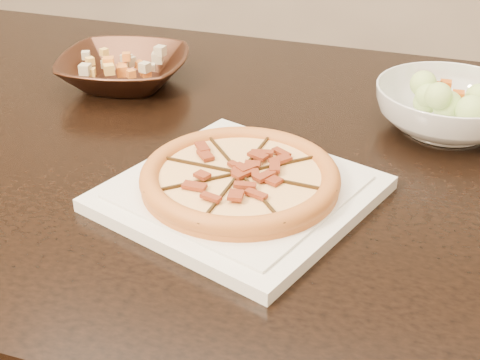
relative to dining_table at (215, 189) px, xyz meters
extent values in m
cube|color=black|center=(0.00, 0.00, 0.07)|extent=(1.57, 1.05, 0.04)
cylinder|color=black|center=(-0.69, 0.41, -0.30)|extent=(0.07, 0.07, 0.71)
cube|color=silver|center=(0.09, -0.16, 0.10)|extent=(0.39, 0.39, 0.02)
cube|color=silver|center=(0.09, -0.16, 0.11)|extent=(0.34, 0.34, 0.00)
cylinder|color=#C35B27|center=(0.09, -0.16, 0.12)|extent=(0.26, 0.26, 0.01)
torus|color=#C35B27|center=(0.09, -0.16, 0.13)|extent=(0.26, 0.26, 0.03)
cylinder|color=#DAC382|center=(0.09, -0.16, 0.13)|extent=(0.21, 0.21, 0.01)
cube|color=black|center=(0.09, -0.16, 0.13)|extent=(0.03, 0.26, 0.01)
cube|color=black|center=(0.09, -0.16, 0.13)|extent=(0.17, 0.20, 0.01)
cube|color=black|center=(0.09, -0.16, 0.13)|extent=(0.26, 0.03, 0.01)
cube|color=black|center=(0.09, -0.16, 0.13)|extent=(0.20, 0.17, 0.01)
cube|color=maroon|center=(0.11, -0.16, 0.13)|extent=(0.03, 0.02, 0.00)
cube|color=maroon|center=(0.13, -0.15, 0.13)|extent=(0.03, 0.02, 0.00)
cube|color=maroon|center=(0.15, -0.13, 0.13)|extent=(0.03, 0.02, 0.00)
cube|color=maroon|center=(0.11, -0.14, 0.13)|extent=(0.03, 0.03, 0.00)
cube|color=maroon|center=(0.11, -0.12, 0.13)|extent=(0.02, 0.03, 0.00)
cube|color=maroon|center=(0.11, -0.09, 0.13)|extent=(0.02, 0.03, 0.00)
cube|color=maroon|center=(0.09, -0.12, 0.13)|extent=(0.01, 0.02, 0.00)
cube|color=maroon|center=(0.07, -0.10, 0.13)|extent=(0.02, 0.03, 0.00)
cube|color=maroon|center=(0.05, -0.09, 0.13)|extent=(0.02, 0.03, 0.00)
cube|color=maroon|center=(0.06, -0.13, 0.13)|extent=(0.03, 0.03, 0.00)
cube|color=maroon|center=(0.03, -0.13, 0.13)|extent=(0.03, 0.02, 0.00)
cube|color=maroon|center=(0.06, -0.15, 0.13)|extent=(0.03, 0.02, 0.00)
cube|color=maroon|center=(0.04, -0.16, 0.13)|extent=(0.02, 0.01, 0.00)
cube|color=maroon|center=(0.02, -0.18, 0.13)|extent=(0.03, 0.02, 0.00)
cube|color=maroon|center=(0.06, -0.17, 0.13)|extent=(0.03, 0.02, 0.00)
cube|color=maroon|center=(0.05, -0.20, 0.13)|extent=(0.03, 0.03, 0.00)
cube|color=maroon|center=(0.05, -0.23, 0.13)|extent=(0.02, 0.03, 0.00)
cube|color=maroon|center=(0.08, -0.19, 0.13)|extent=(0.02, 0.03, 0.00)
cube|color=maroon|center=(0.09, -0.22, 0.13)|extent=(0.02, 0.03, 0.00)
cube|color=maroon|center=(0.10, -0.18, 0.13)|extent=(0.02, 0.03, 0.00)
cube|color=maroon|center=(0.11, -0.19, 0.13)|extent=(0.03, 0.03, 0.00)
cube|color=maroon|center=(0.14, -0.20, 0.13)|extent=(0.03, 0.03, 0.00)
cube|color=maroon|center=(0.11, -0.17, 0.13)|extent=(0.03, 0.02, 0.00)
imported|color=#422519|center=(-0.23, 0.17, 0.12)|extent=(0.26, 0.26, 0.06)
cube|color=tan|center=(-0.23, 0.17, 0.16)|extent=(0.03, 0.03, 0.03)
cube|color=orange|center=(-0.21, 0.17, 0.16)|extent=(0.03, 0.03, 0.03)
cube|color=gold|center=(-0.20, 0.19, 0.16)|extent=(0.03, 0.03, 0.03)
cube|color=tan|center=(-0.20, 0.20, 0.16)|extent=(0.03, 0.03, 0.03)
cube|color=orange|center=(-0.22, 0.18, 0.16)|extent=(0.03, 0.03, 0.03)
cube|color=gold|center=(-0.22, 0.19, 0.16)|extent=(0.03, 0.03, 0.03)
cube|color=tan|center=(-0.23, 0.21, 0.16)|extent=(0.03, 0.03, 0.03)
cube|color=orange|center=(-0.23, 0.17, 0.16)|extent=(0.03, 0.03, 0.03)
cube|color=gold|center=(-0.24, 0.18, 0.16)|extent=(0.03, 0.03, 0.03)
cube|color=tan|center=(-0.25, 0.18, 0.16)|extent=(0.03, 0.03, 0.03)
cube|color=orange|center=(-0.27, 0.17, 0.16)|extent=(0.03, 0.03, 0.03)
cube|color=gold|center=(-0.24, 0.17, 0.16)|extent=(0.03, 0.03, 0.03)
cube|color=tan|center=(-0.25, 0.16, 0.16)|extent=(0.03, 0.03, 0.03)
cube|color=orange|center=(-0.26, 0.14, 0.16)|extent=(0.03, 0.03, 0.03)
cube|color=gold|center=(-0.23, 0.16, 0.16)|extent=(0.03, 0.03, 0.03)
cube|color=tan|center=(-0.23, 0.15, 0.16)|extent=(0.03, 0.03, 0.03)
cube|color=orange|center=(-0.22, 0.13, 0.16)|extent=(0.03, 0.03, 0.03)
cube|color=gold|center=(-0.21, 0.12, 0.16)|extent=(0.03, 0.03, 0.03)
cube|color=tan|center=(-0.22, 0.16, 0.16)|extent=(0.03, 0.03, 0.03)
cube|color=orange|center=(-0.20, 0.15, 0.16)|extent=(0.03, 0.03, 0.03)
cube|color=gold|center=(-0.18, 0.16, 0.16)|extent=(0.03, 0.03, 0.03)
imported|color=silver|center=(0.34, 0.14, 0.13)|extent=(0.30, 0.30, 0.07)
sphere|color=#BAD071|center=(0.34, 0.14, 0.18)|extent=(0.04, 0.04, 0.04)
sphere|color=#BAD071|center=(0.36, 0.15, 0.18)|extent=(0.04, 0.04, 0.04)
sphere|color=#BAD071|center=(0.35, 0.18, 0.18)|extent=(0.04, 0.04, 0.04)
sphere|color=#BAD071|center=(0.34, 0.15, 0.18)|extent=(0.04, 0.04, 0.04)
sphere|color=#BAD071|center=(0.31, 0.15, 0.18)|extent=(0.04, 0.04, 0.04)
sphere|color=#BAD071|center=(0.34, 0.14, 0.18)|extent=(0.04, 0.04, 0.04)
sphere|color=#BAD071|center=(0.33, 0.12, 0.18)|extent=(0.04, 0.04, 0.04)
sphere|color=#BAD071|center=(0.35, 0.09, 0.18)|extent=(0.04, 0.04, 0.04)
sphere|color=#BAD071|center=(0.35, 0.13, 0.18)|extent=(0.04, 0.04, 0.04)
cube|color=#C04F11|center=(0.37, 0.16, 0.17)|extent=(0.02, 0.02, 0.01)
cube|color=#C04F11|center=(0.32, 0.16, 0.17)|extent=(0.02, 0.02, 0.01)
cube|color=#C04F11|center=(0.32, 0.12, 0.17)|extent=(0.02, 0.02, 0.01)
cube|color=#C04F11|center=(0.37, 0.11, 0.17)|extent=(0.02, 0.02, 0.01)
camera|label=1|loc=(0.30, -0.88, 0.56)|focal=50.00mm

